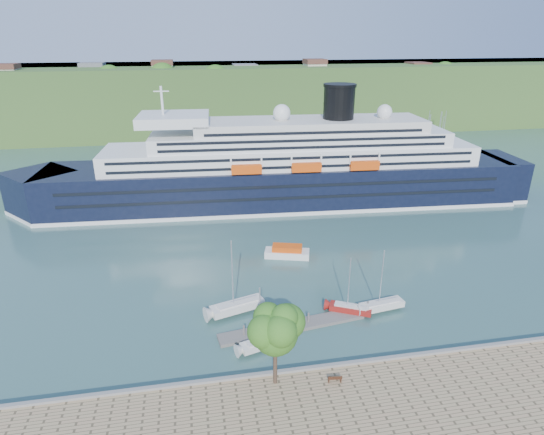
{
  "coord_description": "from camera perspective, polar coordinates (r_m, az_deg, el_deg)",
  "views": [
    {
      "loc": [
        -12.07,
        -38.54,
        35.06
      ],
      "look_at": [
        0.4,
        30.0,
        6.76
      ],
      "focal_mm": 30.0,
      "sensor_mm": 36.0,
      "label": 1
    }
  ],
  "objects": [
    {
      "name": "tender_launch",
      "position": [
        76.65,
        1.91,
        -4.25
      ],
      "size": [
        7.96,
        4.56,
        2.08
      ],
      "primitive_type": null,
      "rotation": [
        0.0,
        0.0,
        -0.28
      ],
      "color": "#E0480D",
      "rests_on": "ground"
    },
    {
      "name": "park_bench",
      "position": [
        50.99,
        7.88,
        -19.32
      ],
      "size": [
        1.59,
        0.8,
        0.98
      ],
      "primitive_type": null,
      "rotation": [
        0.0,
        0.0,
        -0.12
      ],
      "color": "#4B2815",
      "rests_on": "promenade"
    },
    {
      "name": "sailboat_white_far",
      "position": [
        62.63,
        13.9,
        -7.92
      ],
      "size": [
        7.01,
        2.88,
        8.79
      ],
      "primitive_type": null,
      "rotation": [
        0.0,
        0.0,
        0.15
      ],
      "color": "silver",
      "rests_on": "ground"
    },
    {
      "name": "cruise_ship",
      "position": [
        97.46,
        1.2,
        8.91
      ],
      "size": [
        114.8,
        23.4,
        25.6
      ],
      "primitive_type": null,
      "rotation": [
        0.0,
        0.0,
        -0.06
      ],
      "color": "black",
      "rests_on": "ground"
    },
    {
      "name": "sailboat_white_near",
      "position": [
        54.28,
        -1.08,
        -12.73
      ],
      "size": [
        6.52,
        3.46,
        8.11
      ],
      "primitive_type": null,
      "rotation": [
        0.0,
        0.0,
        0.29
      ],
      "color": "silver",
      "rests_on": "ground"
    },
    {
      "name": "floating_pontoon",
      "position": [
        59.93,
        2.62,
        -13.47
      ],
      "size": [
        19.51,
        5.06,
        0.43
      ],
      "primitive_type": null,
      "rotation": [
        0.0,
        0.0,
        0.14
      ],
      "color": "slate",
      "rests_on": "ground"
    },
    {
      "name": "ground",
      "position": [
        53.48,
        5.65,
        -18.98
      ],
      "size": [
        400.0,
        400.0,
        0.0
      ],
      "primitive_type": "plane",
      "color": "#2D514B",
      "rests_on": "ground"
    },
    {
      "name": "sailboat_extra",
      "position": [
        60.14,
        -4.48,
        -7.74
      ],
      "size": [
        8.34,
        4.47,
        10.38
      ],
      "primitive_type": null,
      "rotation": [
        0.0,
        0.0,
        0.29
      ],
      "color": "silver",
      "rests_on": "ground"
    },
    {
      "name": "quay_coping",
      "position": [
        52.58,
        5.76,
        -18.18
      ],
      "size": [
        220.0,
        0.5,
        0.3
      ],
      "primitive_type": "cube",
      "color": "slate",
      "rests_on": "promenade"
    },
    {
      "name": "far_hillside",
      "position": [
        185.37,
        -6.72,
        14.82
      ],
      "size": [
        400.0,
        50.0,
        24.0
      ],
      "primitive_type": "cube",
      "color": "#2F4F1F",
      "rests_on": "ground"
    },
    {
      "name": "sailboat_red",
      "position": [
        61.3,
        10.01,
        -8.72
      ],
      "size": [
        6.28,
        4.33,
        7.98
      ],
      "primitive_type": null,
      "rotation": [
        0.0,
        0.0,
        -0.47
      ],
      "color": "maroon",
      "rests_on": "ground"
    },
    {
      "name": "promenade_tree",
      "position": [
        47.53,
        0.42,
        -15.4
      ],
      "size": [
        6.18,
        6.18,
        10.23
      ],
      "primitive_type": null,
      "color": "#28621A",
      "rests_on": "promenade"
    }
  ]
}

